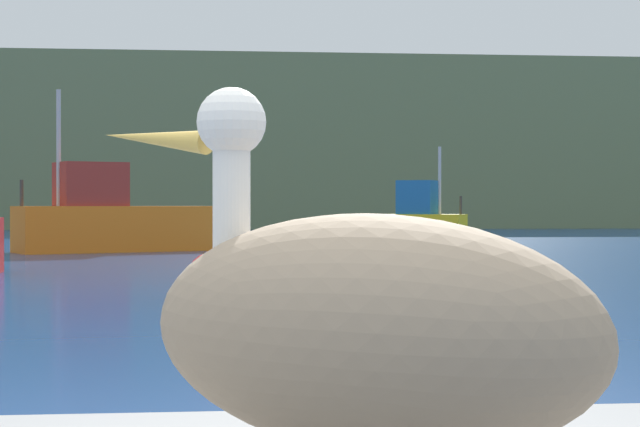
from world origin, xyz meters
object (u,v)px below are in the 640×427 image
Objects in this scene: mooring_buoy at (211,277)px; pelican at (361,328)px; fishing_boat_yellow at (408,218)px; fishing_boat_orange at (112,219)px.

pelican is at bearing -89.03° from mooring_buoy.
mooring_buoy is (-0.22, 12.91, -0.72)m from pelican.
fishing_boat_orange is at bearing -103.75° from fishing_boat_yellow.
pelican is 0.26× the size of fishing_boat_yellow.
fishing_boat_yellow is at bearing -155.08° from fishing_boat_orange.
fishing_boat_orange is at bearing 99.00° from mooring_buoy.
fishing_boat_orange is 16.51m from mooring_buoy.
fishing_boat_orange is (-2.80, 29.21, -0.16)m from pelican.
fishing_boat_orange is (-10.47, -11.86, 0.12)m from fishing_boat_yellow.
fishing_boat_yellow is 29.25m from mooring_buoy.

